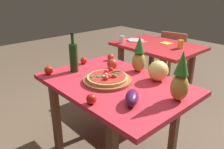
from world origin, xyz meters
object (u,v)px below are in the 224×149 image
(drinking_glass_juice, at_px, (180,44))
(background_table, at_px, (157,52))
(dinner_plate, at_px, (136,40))
(tomato_at_corner, at_px, (111,57))
(melon, at_px, (158,71))
(wine_bottle, at_px, (74,57))
(knife_utensil, at_px, (143,42))
(tomato_near_board, at_px, (49,70))
(fork_utensil, at_px, (128,39))
(display_table, at_px, (115,92))
(tomato_beside_pepper, at_px, (84,60))
(pizza_board, at_px, (108,80))
(pizza, at_px, (108,77))
(dining_chair, at_px, (174,54))
(eggplant, at_px, (132,98))
(pineapple_left, at_px, (180,79))
(napkin_folded, at_px, (166,43))
(bell_pepper, at_px, (112,64))
(tomato_by_bottle, at_px, (91,99))
(pineapple_right, at_px, (139,56))
(drinking_glass_water, at_px, (122,39))

(drinking_glass_juice, bearing_deg, background_table, -170.37)
(drinking_glass_juice, distance_m, dinner_plate, 0.66)
(tomato_at_corner, bearing_deg, melon, -5.71)
(wine_bottle, xyz_separation_m, knife_utensil, (-0.28, 1.31, -0.13))
(tomato_near_board, height_order, fork_utensil, tomato_near_board)
(display_table, distance_m, tomato_beside_pepper, 0.57)
(tomato_near_board, bearing_deg, pizza_board, 30.44)
(background_table, distance_m, pizza, 1.40)
(background_table, relative_size, tomato_near_board, 14.12)
(dining_chair, xyz_separation_m, eggplant, (0.97, -2.05, 0.34))
(tomato_near_board, bearing_deg, pineapple_left, 22.54)
(wine_bottle, distance_m, napkin_folded, 1.52)
(drinking_glass_juice, bearing_deg, tomato_at_corner, -103.94)
(bell_pepper, relative_size, knife_utensil, 0.60)
(tomato_by_bottle, distance_m, dinner_plate, 1.86)
(dining_chair, distance_m, drinking_glass_juice, 0.79)
(background_table, height_order, pineapple_right, pineapple_right)
(display_table, height_order, dining_chair, dining_chair)
(display_table, relative_size, pizza_board, 3.07)
(eggplant, distance_m, drinking_glass_water, 1.69)
(drinking_glass_water, bearing_deg, dining_chair, 73.01)
(pizza, relative_size, pineapple_left, 0.95)
(tomato_near_board, height_order, drinking_glass_juice, drinking_glass_juice)
(pizza_board, bearing_deg, napkin_folded, 106.41)
(pizza_board, distance_m, pineapple_left, 0.61)
(bell_pepper, height_order, fork_utensil, bell_pepper)
(wine_bottle, bearing_deg, bell_pepper, 57.36)
(tomato_at_corner, bearing_deg, background_table, 94.41)
(dining_chair, xyz_separation_m, fork_utensil, (-0.37, -0.69, 0.30))
(background_table, bearing_deg, pizza, -70.07)
(pineapple_right, bearing_deg, tomato_by_bottle, -74.54)
(fork_utensil, bearing_deg, drinking_glass_water, -68.11)
(wine_bottle, distance_m, drinking_glass_water, 1.19)
(drinking_glass_juice, xyz_separation_m, fork_utensil, (-0.78, -0.12, -0.05))
(pizza, bearing_deg, tomato_beside_pepper, 166.55)
(pizza_board, distance_m, tomato_beside_pepper, 0.52)
(drinking_glass_water, xyz_separation_m, dinner_plate, (0.05, 0.22, -0.04))
(drinking_glass_water, bearing_deg, pizza_board, -49.88)
(pizza, height_order, napkin_folded, pizza)
(drinking_glass_juice, bearing_deg, pizza, -83.08)
(background_table, relative_size, melon, 6.43)
(pizza, height_order, dinner_plate, pizza)
(tomato_at_corner, height_order, drinking_glass_juice, drinking_glass_juice)
(wine_bottle, relative_size, dinner_plate, 1.65)
(tomato_by_bottle, height_order, dinner_plate, tomato_by_bottle)
(bell_pepper, bearing_deg, tomato_beside_pepper, -160.91)
(pineapple_left, xyz_separation_m, eggplant, (-0.18, -0.28, -0.12))
(drinking_glass_juice, xyz_separation_m, drinking_glass_water, (-0.70, -0.34, -0.01))
(fork_utensil, bearing_deg, tomato_at_corner, -56.94)
(pineapple_right, height_order, napkin_folded, pineapple_right)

